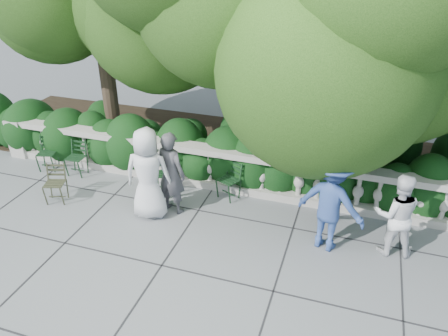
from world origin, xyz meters
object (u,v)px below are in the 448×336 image
(chair_c, at_px, (165,195))
(chair_a, at_px, (48,172))
(person_businessman, at_px, (148,174))
(person_casual_man, at_px, (396,215))
(chair_weathered, at_px, (56,205))
(person_woman_grey, at_px, (171,173))
(chair_b, at_px, (75,177))
(chair_e, at_px, (224,200))
(person_older_blue, at_px, (331,202))

(chair_c, bearing_deg, chair_a, 160.30)
(person_businessman, distance_m, person_casual_man, 4.67)
(chair_weathered, height_order, person_woman_grey, person_woman_grey)
(chair_c, xyz_separation_m, person_businessman, (0.06, -0.78, 0.96))
(chair_b, xyz_separation_m, chair_c, (2.37, -0.05, 0.00))
(person_woman_grey, bearing_deg, person_businessman, 54.17)
(chair_a, height_order, person_casual_man, person_casual_man)
(chair_a, distance_m, person_businessman, 3.45)
(person_businessman, bearing_deg, chair_weathered, -1.25)
(chair_a, bearing_deg, chair_b, -14.96)
(chair_e, distance_m, chair_weathered, 3.61)
(chair_e, height_order, person_older_blue, person_older_blue)
(person_woman_grey, bearing_deg, chair_e, -128.49)
(chair_e, xyz_separation_m, person_businessman, (-1.26, -0.97, 0.96))
(chair_a, relative_size, chair_e, 1.00)
(person_woman_grey, relative_size, person_casual_man, 1.11)
(chair_a, xyz_separation_m, chair_e, (4.47, 0.15, 0.00))
(chair_a, bearing_deg, chair_e, -13.48)
(chair_e, xyz_separation_m, chair_weathered, (-3.37, -1.30, 0.00))
(chair_a, bearing_deg, chair_weathered, -61.71)
(chair_e, distance_m, person_older_blue, 2.62)
(chair_c, distance_m, person_woman_grey, 1.09)
(chair_a, height_order, chair_c, same)
(person_woman_grey, height_order, person_casual_man, person_woman_grey)
(chair_b, bearing_deg, chair_e, 0.33)
(chair_weathered, distance_m, person_older_blue, 5.74)
(chair_e, height_order, person_businessman, person_businessman)
(chair_a, height_order, person_woman_grey, person_woman_grey)
(chair_c, bearing_deg, person_woman_grey, -67.75)
(person_woman_grey, bearing_deg, chair_b, 3.96)
(person_businessman, relative_size, person_older_blue, 0.99)
(chair_b, xyz_separation_m, chair_e, (3.69, 0.14, 0.00))
(chair_e, bearing_deg, chair_b, -152.92)
(person_businessman, bearing_deg, chair_b, -28.86)
(chair_b, bearing_deg, person_woman_grey, -12.63)
(chair_weathered, relative_size, person_businessman, 0.44)
(chair_a, xyz_separation_m, person_woman_grey, (3.57, -0.52, 0.89))
(chair_a, xyz_separation_m, chair_b, (0.77, 0.01, 0.00))
(chair_b, relative_size, chair_c, 1.00)
(chair_e, bearing_deg, chair_c, -146.86)
(chair_c, bearing_deg, chair_weathered, -170.55)
(chair_c, xyz_separation_m, person_older_blue, (3.60, -0.68, 0.97))
(chair_b, bearing_deg, chair_weathered, -76.19)
(chair_weathered, xyz_separation_m, person_woman_grey, (2.47, 0.63, 0.89))
(person_older_blue, bearing_deg, chair_e, -3.88)
(person_woman_grey, bearing_deg, chair_a, 6.34)
(chair_c, distance_m, chair_weathered, 2.33)
(chair_b, relative_size, person_casual_man, 0.53)
(chair_c, xyz_separation_m, chair_e, (1.32, 0.19, 0.00))
(person_older_blue, bearing_deg, chair_b, 10.13)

